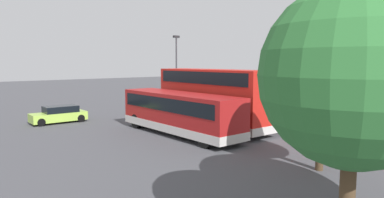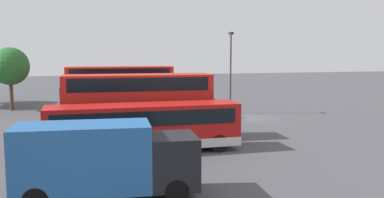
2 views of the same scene
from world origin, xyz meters
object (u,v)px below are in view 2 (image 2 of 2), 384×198
bus_single_deck_fourth (137,104)px  bus_double_decker_sixth (120,87)px  bus_double_decker_second (138,105)px  bus_single_deck_seventh (116,92)px  bus_single_deck_fifth (125,99)px  waste_bin_yellow (230,113)px  box_truck_blue (104,159)px  bus_single_deck_third (130,110)px  bus_single_deck_near_end (144,126)px  lamp_post_tall (231,66)px  car_hatchback_silver (196,94)px

bus_single_deck_fourth → bus_double_decker_sixth: size_ratio=0.96×
bus_double_decker_second → bus_single_deck_seventh: 17.64m
bus_single_deck_fifth → waste_bin_yellow: bearing=-109.2°
bus_double_decker_sixth → box_truck_blue: 25.81m
bus_single_deck_third → bus_single_deck_fifth: (6.88, -0.28, 0.00)m
bus_single_deck_near_end → bus_single_deck_seventh: (21.38, 0.28, -0.00)m
waste_bin_yellow → bus_single_deck_fourth: bearing=93.5°
lamp_post_tall → waste_bin_yellow: bearing=161.0°
bus_double_decker_sixth → bus_single_deck_fifth: bearing=-177.2°
bus_double_decker_second → bus_single_deck_seventh: size_ratio=0.94×
car_hatchback_silver → lamp_post_tall: lamp_post_tall is taller
bus_single_deck_near_end → lamp_post_tall: bearing=-37.1°
bus_single_deck_seventh → bus_double_decker_sixth: bearing=-175.9°
box_truck_blue → waste_bin_yellow: 22.32m
bus_single_deck_fourth → car_hatchback_silver: 18.28m
bus_single_deck_near_end → bus_single_deck_seventh: same height
bus_single_deck_fifth → bus_double_decker_sixth: bus_double_decker_sixth is taller
box_truck_blue → waste_bin_yellow: size_ratio=8.03×
bus_single_deck_fourth → bus_single_deck_seventh: same height
bus_single_deck_near_end → bus_single_deck_third: same height
bus_single_deck_third → bus_double_decker_sixth: (10.60, -0.10, 0.83)m
bus_single_deck_near_end → waste_bin_yellow: (11.01, -9.36, -1.15)m
bus_single_deck_fifth → car_hatchback_silver: size_ratio=2.62×
bus_single_deck_fifth → bus_single_deck_fourth: bearing=-170.8°
bus_double_decker_second → lamp_post_tall: bearing=-46.0°
bus_double_decker_second → bus_single_deck_fifth: bus_double_decker_second is taller
bus_single_deck_near_end → bus_single_deck_seventh: bearing=0.8°
bus_single_deck_fourth → lamp_post_tall: 10.42m
bus_single_deck_fourth → box_truck_blue: size_ratio=1.35×
bus_double_decker_second → lamp_post_tall: size_ratio=1.30×
bus_double_decker_second → bus_single_deck_fifth: (10.45, -0.03, -0.82)m
bus_single_deck_fifth → box_truck_blue: size_ratio=1.54×
bus_double_decker_sixth → car_hatchback_silver: bus_double_decker_sixth is taller
lamp_post_tall → bus_single_deck_fifth: bearing=86.2°
bus_single_deck_near_end → bus_double_decker_sixth: bearing=0.1°
bus_single_deck_near_end → bus_single_deck_seventh: size_ratio=1.07×
bus_single_deck_fourth → bus_double_decker_sixth: bus_double_decker_sixth is taller
bus_single_deck_third → bus_single_deck_seventh: size_ratio=0.94×
bus_single_deck_fifth → lamp_post_tall: bearing=-93.8°
bus_single_deck_near_end → car_hatchback_silver: bearing=-21.0°
bus_double_decker_second → bus_double_decker_sixth: size_ratio=0.96×
bus_single_deck_fourth → bus_double_decker_sixth: bearing=6.0°
bus_single_deck_third → bus_double_decker_second: bearing=-176.1°
bus_single_deck_fourth → car_hatchback_silver: (15.72, -9.29, -0.92)m
bus_single_deck_third → bus_double_decker_sixth: bus_double_decker_sixth is taller
bus_single_deck_seventh → box_truck_blue: bearing=175.2°
box_truck_blue → bus_single_deck_seventh: bearing=-4.8°
bus_single_deck_third → bus_single_deck_seventh: (14.04, 0.15, 0.00)m
bus_double_decker_second → waste_bin_yellow: 11.91m
bus_single_deck_near_end → bus_single_deck_fifth: bearing=-0.6°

